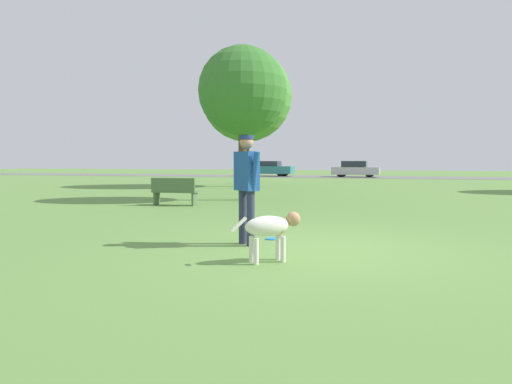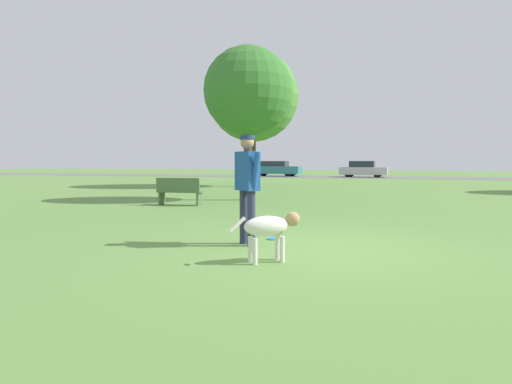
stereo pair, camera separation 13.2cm
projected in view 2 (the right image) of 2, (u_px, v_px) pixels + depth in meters
ground_plane at (318, 249)px, 7.02m from camera, size 120.00×120.00×0.00m
far_road_strip at (379, 177)px, 37.54m from camera, size 120.00×6.00×0.01m
person at (247, 180)px, 7.31m from camera, size 0.59×0.53×1.76m
dog at (270, 228)px, 6.10m from camera, size 0.87×0.73×0.66m
frisbee at (274, 239)px, 7.89m from camera, size 0.25×0.25×0.02m
tree_near_left at (248, 91)px, 15.56m from camera, size 3.04×3.04×5.26m
tree_far_left at (253, 96)px, 23.90m from camera, size 4.77×4.77×7.13m
parked_car_teal at (275, 169)px, 40.19m from camera, size 4.47×1.89×1.33m
parked_car_silver at (363, 169)px, 37.74m from camera, size 3.93×1.83×1.34m
park_bench at (179, 191)px, 13.90m from camera, size 1.42×0.47×0.84m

